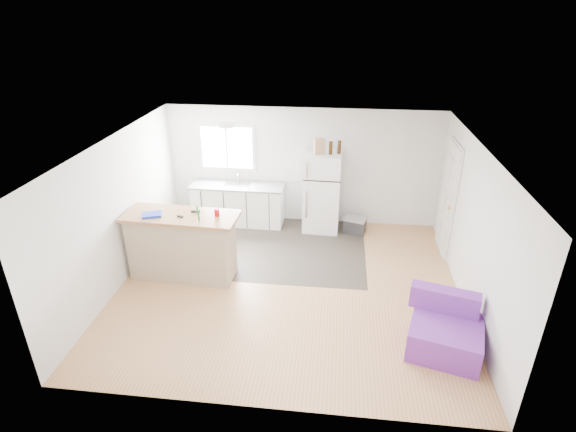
% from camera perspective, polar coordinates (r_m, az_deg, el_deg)
% --- Properties ---
extents(room, '(5.51, 5.01, 2.41)m').
position_cam_1_polar(room, '(6.91, 0.07, -0.56)').
color(room, '#AD7748').
rests_on(room, ground).
extents(vinyl_zone, '(4.05, 2.50, 0.00)m').
position_cam_1_polar(vinyl_zone, '(8.66, -3.77, -3.78)').
color(vinyl_zone, '#2F2923').
rests_on(vinyl_zone, floor).
extents(window, '(1.18, 0.06, 0.98)m').
position_cam_1_polar(window, '(9.33, -7.75, 8.61)').
color(window, white).
rests_on(window, back_wall).
extents(interior_door, '(0.11, 0.92, 2.10)m').
position_cam_1_polar(interior_door, '(8.60, 19.67, 1.99)').
color(interior_door, white).
rests_on(interior_door, right_wall).
extents(ceiling_fixture, '(0.30, 0.30, 0.07)m').
position_cam_1_polar(ceiling_fixture, '(7.83, -7.83, 11.45)').
color(ceiling_fixture, white).
rests_on(ceiling_fixture, ceiling).
extents(kitchen_cabinets, '(1.92, 0.62, 1.13)m').
position_cam_1_polar(kitchen_cabinets, '(9.41, -6.35, 1.57)').
color(kitchen_cabinets, white).
rests_on(kitchen_cabinets, floor).
extents(peninsula, '(1.89, 0.81, 1.14)m').
position_cam_1_polar(peninsula, '(7.69, -13.29, -3.62)').
color(peninsula, tan).
rests_on(peninsula, floor).
extents(refrigerator, '(0.74, 0.70, 1.62)m').
position_cam_1_polar(refrigerator, '(9.00, 4.35, 3.08)').
color(refrigerator, white).
rests_on(refrigerator, floor).
extents(cooler, '(0.51, 0.41, 0.34)m').
position_cam_1_polar(cooler, '(9.16, 8.46, -1.09)').
color(cooler, '#2A2A2C').
rests_on(cooler, floor).
extents(purple_seat, '(1.10, 1.08, 0.75)m').
position_cam_1_polar(purple_seat, '(6.53, 19.31, -13.63)').
color(purple_seat, purple).
rests_on(purple_seat, floor).
extents(cleaner_jug, '(0.16, 0.12, 0.32)m').
position_cam_1_polar(cleaner_jug, '(7.85, -12.56, -6.64)').
color(cleaner_jug, white).
rests_on(cleaner_jug, floor).
extents(mop, '(0.24, 0.40, 1.43)m').
position_cam_1_polar(mop, '(7.66, -11.39, -6.60)').
color(mop, green).
rests_on(mop, floor).
extents(red_cup, '(0.10, 0.10, 0.12)m').
position_cam_1_polar(red_cup, '(7.25, -9.03, 0.44)').
color(red_cup, '#B70B0E').
rests_on(red_cup, peninsula).
extents(blue_tray, '(0.36, 0.31, 0.04)m').
position_cam_1_polar(blue_tray, '(7.51, -16.90, 0.17)').
color(blue_tray, '#1430C0').
rests_on(blue_tray, peninsula).
extents(tool_a, '(0.14, 0.06, 0.03)m').
position_cam_1_polar(tool_a, '(7.46, -11.66, 0.60)').
color(tool_a, black).
rests_on(tool_a, peninsula).
extents(tool_b, '(0.11, 0.07, 0.03)m').
position_cam_1_polar(tool_b, '(7.34, -13.54, -0.04)').
color(tool_b, black).
rests_on(tool_b, peninsula).
extents(cardboard_box, '(0.22, 0.17, 0.30)m').
position_cam_1_polar(cardboard_box, '(8.60, 3.99, 8.81)').
color(cardboard_box, tan).
rests_on(cardboard_box, refrigerator).
extents(bottle_left, '(0.08, 0.08, 0.25)m').
position_cam_1_polar(bottle_left, '(8.60, 5.44, 8.59)').
color(bottle_left, '#351E09').
rests_on(bottle_left, refrigerator).
extents(bottle_right, '(0.09, 0.09, 0.25)m').
position_cam_1_polar(bottle_right, '(8.67, 6.52, 8.67)').
color(bottle_right, '#351E09').
rests_on(bottle_right, refrigerator).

